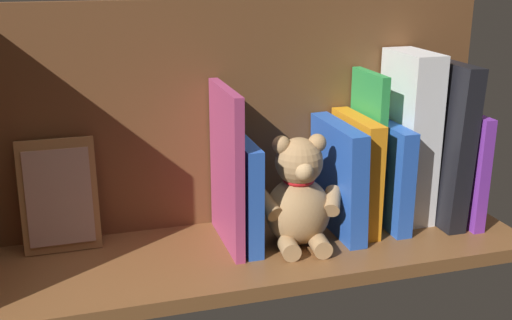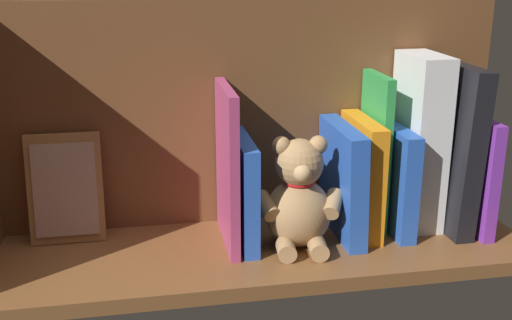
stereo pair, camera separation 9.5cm
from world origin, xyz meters
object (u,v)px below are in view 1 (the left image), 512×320
book_0 (455,163)px  picture_frame_leaning (59,196)px  dictionary_thick_white (408,137)px  teddy_bear (299,197)px

book_0 → picture_frame_leaning: size_ratio=1.10×
picture_frame_leaning → dictionary_thick_white: bearing=176.3°
book_0 → dictionary_thick_white: 9.61cm
book_0 → picture_frame_leaning: book_0 is taller
teddy_bear → picture_frame_leaning: bearing=-8.1°
dictionary_thick_white → picture_frame_leaning: (56.52, -3.64, -5.68)cm
teddy_bear → book_0: bearing=-167.6°
dictionary_thick_white → teddy_bear: 23.01cm
dictionary_thick_white → teddy_bear: (21.41, 5.41, -6.44)cm
dictionary_thick_white → picture_frame_leaning: size_ratio=1.65×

